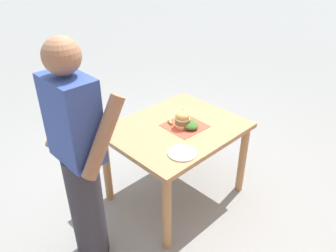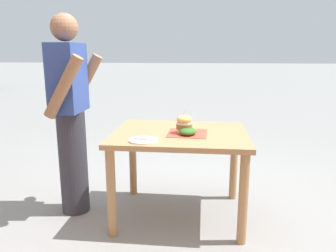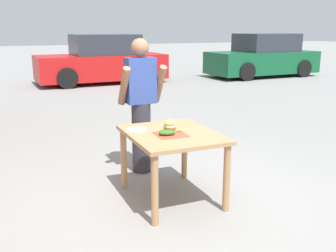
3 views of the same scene
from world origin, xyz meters
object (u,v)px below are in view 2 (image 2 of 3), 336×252
object	(u,v)px
sandwich	(184,124)
side_plate_with_forks	(143,140)
side_salad	(187,131)
pickle_spear	(181,128)
diner_across_table	(71,113)
patio_table	(180,146)

from	to	relation	value
sandwich	side_plate_with_forks	distance (m)	0.40
side_plate_with_forks	side_salad	xyz separation A→B (m)	(0.22, -0.32, 0.02)
pickle_spear	side_plate_with_forks	distance (m)	0.46
sandwich	diner_across_table	distance (m)	0.96
patio_table	diner_across_table	xyz separation A→B (m)	(-0.01, 0.92, 0.26)
pickle_spear	sandwich	bearing A→B (deg)	-164.16
side_plate_with_forks	side_salad	world-z (taller)	side_salad
side_plate_with_forks	diner_across_table	world-z (taller)	diner_across_table
side_salad	side_plate_with_forks	bearing A→B (deg)	125.34
pickle_spear	side_plate_with_forks	xyz separation A→B (m)	(-0.38, 0.25, -0.01)
diner_across_table	sandwich	bearing A→B (deg)	-91.39
pickle_spear	side_salad	distance (m)	0.17
sandwich	pickle_spear	size ratio (longest dim) A/B	2.51
side_plate_with_forks	side_salad	size ratio (longest dim) A/B	1.22
side_salad	diner_across_table	size ratio (longest dim) A/B	0.11
side_salad	diner_across_table	world-z (taller)	diner_across_table
patio_table	side_salad	size ratio (longest dim) A/B	6.10
patio_table	side_salad	distance (m)	0.18
patio_table	diner_across_table	bearing A→B (deg)	90.90
pickle_spear	side_salad	xyz separation A→B (m)	(-0.16, -0.06, 0.01)
sandwich	diner_across_table	size ratio (longest dim) A/B	0.11
pickle_spear	side_plate_with_forks	size ratio (longest dim) A/B	0.33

